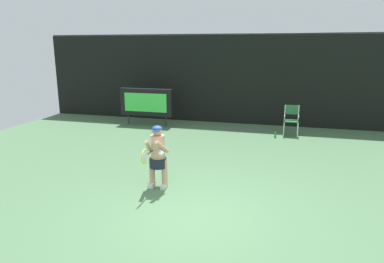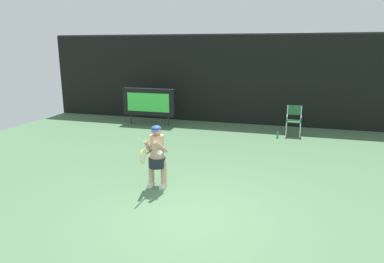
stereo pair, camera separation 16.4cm
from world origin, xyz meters
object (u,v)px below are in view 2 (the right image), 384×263
(scoreboard, at_px, (149,102))
(water_bottle, at_px, (278,135))
(tennis_racket, at_px, (144,156))
(tennis_player, at_px, (157,154))
(umpire_chair, at_px, (294,119))

(scoreboard, bearing_deg, water_bottle, -7.33)
(water_bottle, xyz_separation_m, tennis_racket, (-2.47, -5.87, 0.80))
(scoreboard, bearing_deg, tennis_player, -65.18)
(umpire_chair, xyz_separation_m, tennis_player, (-2.94, -5.78, 0.16))
(scoreboard, distance_m, tennis_player, 6.53)
(tennis_player, bearing_deg, umpire_chair, 63.04)
(umpire_chair, relative_size, tennis_player, 0.75)
(water_bottle, distance_m, tennis_player, 5.83)
(water_bottle, bearing_deg, tennis_player, -114.71)
(scoreboard, relative_size, tennis_player, 1.53)
(water_bottle, height_order, tennis_player, tennis_player)
(umpire_chair, distance_m, tennis_racket, 7.06)
(water_bottle, distance_m, tennis_racket, 6.42)
(scoreboard, xyz_separation_m, umpire_chair, (5.68, -0.15, -0.33))
(umpire_chair, distance_m, tennis_player, 6.48)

